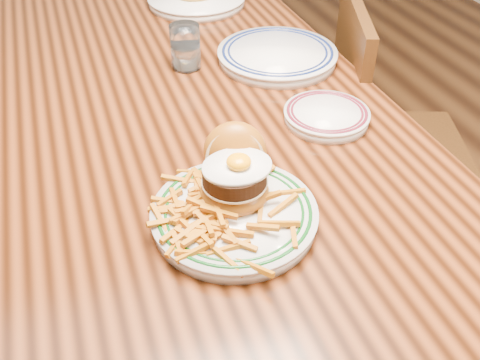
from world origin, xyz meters
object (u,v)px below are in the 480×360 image
object	(u,v)px
chair_right	(379,138)
side_plate	(327,115)
table	(187,125)
main_plate	(234,199)

from	to	relation	value
chair_right	side_plate	size ratio (longest dim) A/B	4.83
table	main_plate	size ratio (longest dim) A/B	5.53
side_plate	table	bearing A→B (deg)	143.98
chair_right	side_plate	world-z (taller)	chair_right
main_plate	side_plate	world-z (taller)	main_plate
main_plate	side_plate	distance (m)	0.35
table	chair_right	size ratio (longest dim) A/B	1.87
table	chair_right	world-z (taller)	chair_right
table	side_plate	size ratio (longest dim) A/B	9.01
main_plate	chair_right	bearing A→B (deg)	57.71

